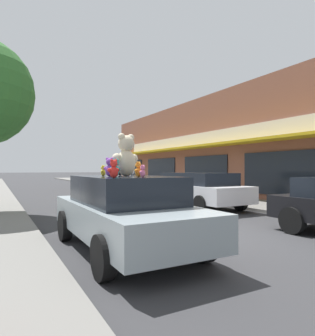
% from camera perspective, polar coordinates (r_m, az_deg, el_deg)
% --- Properties ---
extents(ground_plane, '(260.00, 260.00, 0.00)m').
position_cam_1_polar(ground_plane, '(7.69, 10.43, -12.21)').
color(ground_plane, '#333335').
extents(storefront_row, '(13.68, 32.94, 6.09)m').
position_cam_1_polar(storefront_row, '(21.32, 27.10, 3.74)').
color(storefront_row, brown).
rests_on(storefront_row, ground_plane).
extents(plush_art_car, '(1.99, 4.39, 1.46)m').
position_cam_1_polar(plush_art_car, '(6.01, -6.23, -8.08)').
color(plush_art_car, '#8C999E').
rests_on(plush_art_car, ground_plane).
extents(teddy_bear_giant, '(0.65, 0.45, 0.86)m').
position_cam_1_polar(teddy_bear_giant, '(6.09, -6.01, 2.35)').
color(teddy_bear_giant, beige).
rests_on(teddy_bear_giant, plush_art_car).
extents(teddy_bear_purple, '(0.24, 0.26, 0.37)m').
position_cam_1_polar(teddy_bear_purple, '(5.83, -9.08, 0.14)').
color(teddy_bear_purple, purple).
rests_on(teddy_bear_purple, plush_art_car).
extents(teddy_bear_red, '(0.23, 0.16, 0.30)m').
position_cam_1_polar(teddy_bear_red, '(4.80, -8.34, -0.17)').
color(teddy_bear_red, red).
rests_on(teddy_bear_red, plush_art_car).
extents(teddy_bear_white, '(0.16, 0.20, 0.27)m').
position_cam_1_polar(teddy_bear_white, '(7.17, -4.91, -0.28)').
color(teddy_bear_white, white).
rests_on(teddy_bear_white, plush_art_car).
extents(teddy_bear_yellow, '(0.14, 0.16, 0.22)m').
position_cam_1_polar(teddy_bear_yellow, '(6.13, -10.31, -0.54)').
color(teddy_bear_yellow, yellow).
rests_on(teddy_bear_yellow, plush_art_car).
extents(teddy_bear_black, '(0.14, 0.17, 0.23)m').
position_cam_1_polar(teddy_bear_black, '(6.71, -7.16, -0.46)').
color(teddy_bear_black, black).
rests_on(teddy_bear_black, plush_art_car).
extents(teddy_bear_teal, '(0.26, 0.19, 0.34)m').
position_cam_1_polar(teddy_bear_teal, '(5.72, -8.04, -0.00)').
color(teddy_bear_teal, teal).
rests_on(teddy_bear_teal, plush_art_car).
extents(teddy_bear_pink, '(0.16, 0.14, 0.22)m').
position_cam_1_polar(teddy_bear_pink, '(5.19, -2.84, -0.63)').
color(teddy_bear_pink, pink).
rests_on(teddy_bear_pink, plush_art_car).
extents(teddy_bear_orange, '(0.19, 0.18, 0.28)m').
position_cam_1_polar(teddy_bear_orange, '(5.33, -3.68, -0.31)').
color(teddy_bear_orange, orange).
rests_on(teddy_bear_orange, plush_art_car).
extents(parked_car_far_center, '(2.08, 4.74, 1.44)m').
position_cam_1_polar(parked_car_far_center, '(12.45, 7.61, -3.85)').
color(parked_car_far_center, silver).
rests_on(parked_car_far_center, ground_plane).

